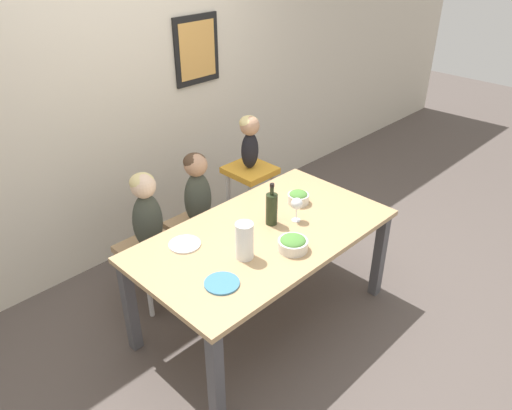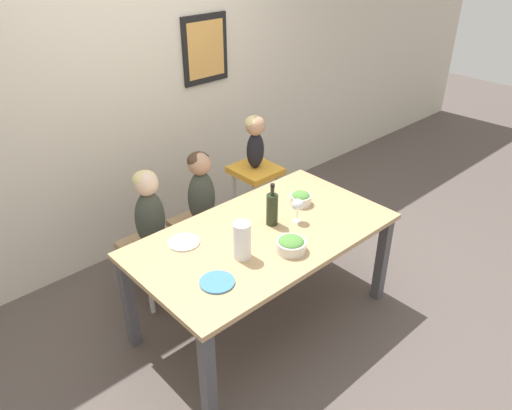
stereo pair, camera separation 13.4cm
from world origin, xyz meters
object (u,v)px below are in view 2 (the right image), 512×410
object	(u,v)px
chair_far_center	(204,229)
dinner_plate_front_left	(217,282)
person_baby_right	(255,137)
wine_glass_near	(298,205)
chair_right_highchair	(255,185)
dinner_plate_back_left	(184,242)
salad_bowl_small	(301,198)
chair_far_left	(154,252)
person_child_left	(148,206)
salad_bowl_large	(291,244)
paper_towel_roll	(242,240)
person_child_center	(201,186)
wine_bottle	(272,209)

from	to	relation	value
chair_far_center	dinner_plate_front_left	size ratio (longest dim) A/B	2.26
person_baby_right	wine_glass_near	world-z (taller)	person_baby_right
chair_right_highchair	dinner_plate_front_left	xyz separation A→B (m)	(-1.15, -0.94, 0.16)
chair_far_center	dinner_plate_back_left	distance (m)	0.79
chair_far_center	dinner_plate_back_left	world-z (taller)	dinner_plate_back_left
salad_bowl_small	dinner_plate_back_left	size ratio (longest dim) A/B	0.76
person_baby_right	salad_bowl_small	xyz separation A→B (m)	(-0.16, -0.65, -0.23)
chair_far_left	person_baby_right	bearing A→B (deg)	0.11
chair_far_left	wine_glass_near	xyz separation A→B (m)	(0.66, -0.80, 0.48)
person_child_left	person_baby_right	distance (m)	1.04
chair_right_highchair	salad_bowl_large	world-z (taller)	salad_bowl_large
paper_towel_roll	wine_glass_near	distance (m)	0.54
chair_right_highchair	salad_bowl_large	xyz separation A→B (m)	(-0.62, -1.00, 0.20)
person_child_left	person_child_center	distance (m)	0.45
wine_glass_near	salad_bowl_small	bearing A→B (deg)	37.35
chair_far_center	person_child_center	world-z (taller)	person_child_center
chair_far_center	person_baby_right	world-z (taller)	person_baby_right
salad_bowl_large	dinner_plate_front_left	distance (m)	0.54
wine_glass_near	dinner_plate_front_left	xyz separation A→B (m)	(-0.81, -0.15, -0.12)
wine_glass_near	person_baby_right	bearing A→B (deg)	66.51
paper_towel_roll	salad_bowl_small	size ratio (longest dim) A/B	1.55
chair_right_highchair	person_child_center	size ratio (longest dim) A/B	1.26
chair_right_highchair	person_child_left	bearing A→B (deg)	179.92
chair_far_left	dinner_plate_back_left	bearing A→B (deg)	-96.00
person_child_center	salad_bowl_large	world-z (taller)	person_child_center
chair_right_highchair	chair_far_center	bearing A→B (deg)	180.00
chair_right_highchair	person_child_left	xyz separation A→B (m)	(-1.01, 0.00, 0.19)
chair_right_highchair	dinner_plate_back_left	distance (m)	1.18
salad_bowl_small	dinner_plate_back_left	bearing A→B (deg)	169.98
person_baby_right	wine_glass_near	size ratio (longest dim) A/B	2.58
person_baby_right	wine_bottle	size ratio (longest dim) A/B	1.47
person_child_center	dinner_plate_front_left	world-z (taller)	person_child_center
dinner_plate_front_left	person_child_left	bearing A→B (deg)	81.32
chair_far_left	wine_glass_near	distance (m)	1.14
salad_bowl_large	person_child_center	bearing A→B (deg)	86.24
dinner_plate_back_left	paper_towel_roll	bearing A→B (deg)	-63.82
person_child_left	paper_towel_roll	xyz separation A→B (m)	(0.13, -0.85, 0.08)
chair_far_left	person_child_center	xyz separation A→B (m)	(0.45, 0.00, 0.39)
chair_far_left	dinner_plate_back_left	xyz separation A→B (m)	(-0.05, -0.49, 0.36)
wine_bottle	dinner_plate_back_left	size ratio (longest dim) A/B	1.49
person_baby_right	dinner_plate_front_left	bearing A→B (deg)	-140.75
paper_towel_roll	wine_bottle	bearing A→B (deg)	20.49
chair_far_left	person_child_center	distance (m)	0.60
paper_towel_roll	dinner_plate_back_left	bearing A→B (deg)	116.18
person_child_left	wine_glass_near	world-z (taller)	person_child_left
chair_far_left	salad_bowl_small	xyz separation A→B (m)	(0.86, -0.65, 0.40)
person_child_center	wine_glass_near	size ratio (longest dim) A/B	3.44
chair_far_left	salad_bowl_large	distance (m)	1.15
dinner_plate_front_left	paper_towel_roll	bearing A→B (deg)	19.01
wine_glass_near	salad_bowl_small	world-z (taller)	wine_glass_near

